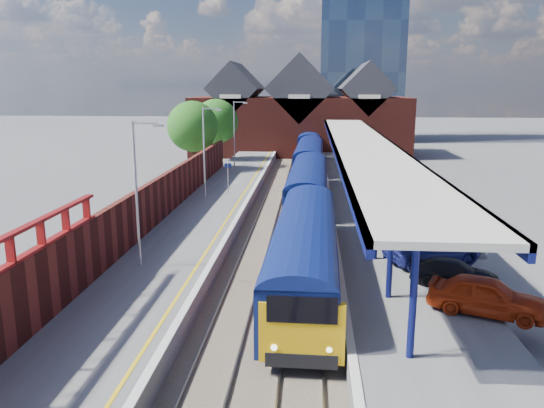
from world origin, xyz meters
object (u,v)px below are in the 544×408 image
at_px(lamp_post_c, 206,147).
at_px(parked_car_blue, 432,249).
at_px(parked_car_red, 487,296).
at_px(parked_car_silver, 441,241).
at_px(train, 309,168).
at_px(lamp_post_d, 235,130).
at_px(lamp_post_b, 139,186).
at_px(platform_sign, 228,173).
at_px(parked_car_dark, 455,273).

bearing_deg(lamp_post_c, parked_car_blue, -45.45).
bearing_deg(parked_car_red, parked_car_silver, 22.82).
xyz_separation_m(parked_car_red, parked_car_blue, (-0.73, 6.02, -0.07)).
bearing_deg(train, lamp_post_d, 137.33).
relative_size(lamp_post_b, lamp_post_c, 1.00).
relative_size(train, parked_car_blue, 13.74).
xyz_separation_m(platform_sign, parked_car_dark, (13.08, -19.37, -1.13)).
bearing_deg(parked_car_silver, lamp_post_c, 63.53).
bearing_deg(parked_car_blue, lamp_post_c, 23.22).
bearing_deg(lamp_post_d, parked_car_blue, -65.04).
bearing_deg(parked_car_red, lamp_post_c, 58.93).
distance_m(train, platform_sign, 9.39).
height_order(parked_car_dark, parked_car_blue, parked_car_blue).
bearing_deg(lamp_post_d, parked_car_dark, -66.59).
bearing_deg(parked_car_dark, parked_car_blue, 21.34).
bearing_deg(parked_car_silver, parked_car_red, -165.16).
height_order(parked_car_silver, parked_car_blue, parked_car_silver).
distance_m(platform_sign, parked_car_dark, 23.40).
bearing_deg(lamp_post_c, parked_car_red, -53.90).
xyz_separation_m(lamp_post_d, parked_car_red, (14.86, -36.38, -3.26)).
bearing_deg(lamp_post_b, parked_car_dark, -5.40).
bearing_deg(train, platform_sign, -133.86).
height_order(lamp_post_c, parked_car_blue, lamp_post_c).
height_order(train, platform_sign, platform_sign).
height_order(parked_car_red, parked_car_silver, parked_car_red).
relative_size(parked_car_dark, parked_car_blue, 0.80).
relative_size(lamp_post_b, lamp_post_d, 1.00).
xyz_separation_m(lamp_post_c, parked_car_dark, (14.44, -17.37, -3.44)).
distance_m(lamp_post_c, lamp_post_d, 16.00).
height_order(lamp_post_b, lamp_post_d, same).
relative_size(lamp_post_b, parked_car_dark, 1.83).
bearing_deg(lamp_post_c, platform_sign, 55.74).
bearing_deg(lamp_post_b, lamp_post_c, 90.00).
xyz_separation_m(train, lamp_post_d, (-7.86, 7.24, 2.87)).
bearing_deg(platform_sign, parked_car_red, -58.90).
bearing_deg(train, parked_car_dark, -75.85).
distance_m(parked_car_dark, parked_car_blue, 3.03).
bearing_deg(parked_car_dark, platform_sign, 49.45).
relative_size(lamp_post_b, parked_car_blue, 1.46).
bearing_deg(train, lamp_post_b, -107.60).
bearing_deg(parked_car_blue, platform_sign, 16.65).
distance_m(lamp_post_d, parked_car_silver, 32.80).
relative_size(lamp_post_d, parked_car_blue, 1.46).
relative_size(lamp_post_c, parked_car_silver, 1.57).
distance_m(lamp_post_d, parked_car_blue, 33.65).
distance_m(parked_car_silver, parked_car_dark, 4.33).
bearing_deg(lamp_post_c, lamp_post_d, 90.00).
height_order(lamp_post_b, parked_car_blue, lamp_post_b).
xyz_separation_m(platform_sign, parked_car_red, (13.50, -22.38, -0.95)).
bearing_deg(parked_car_red, parked_car_dark, 30.73).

